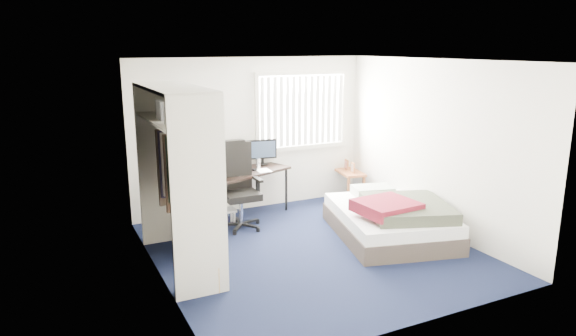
{
  "coord_description": "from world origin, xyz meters",
  "views": [
    {
      "loc": [
        -3.13,
        -5.64,
        2.68
      ],
      "look_at": [
        -0.17,
        0.4,
        1.07
      ],
      "focal_mm": 32.0,
      "sensor_mm": 36.0,
      "label": 1
    }
  ],
  "objects_px": {
    "desk": "(241,169)",
    "nightstand": "(349,174)",
    "office_chair": "(239,194)",
    "bed": "(391,219)"
  },
  "relations": [
    {
      "from": "desk",
      "to": "nightstand",
      "type": "distance_m",
      "value": 2.11
    },
    {
      "from": "nightstand",
      "to": "desk",
      "type": "bearing_deg",
      "value": -177.42
    },
    {
      "from": "desk",
      "to": "nightstand",
      "type": "height_order",
      "value": "desk"
    },
    {
      "from": "office_chair",
      "to": "bed",
      "type": "distance_m",
      "value": 2.27
    },
    {
      "from": "desk",
      "to": "office_chair",
      "type": "distance_m",
      "value": 0.56
    },
    {
      "from": "desk",
      "to": "bed",
      "type": "xyz_separation_m",
      "value": [
        1.58,
        -1.8,
        -0.51
      ]
    },
    {
      "from": "nightstand",
      "to": "bed",
      "type": "bearing_deg",
      "value": -104.73
    },
    {
      "from": "nightstand",
      "to": "bed",
      "type": "height_order",
      "value": "nightstand"
    },
    {
      "from": "desk",
      "to": "bed",
      "type": "height_order",
      "value": "desk"
    },
    {
      "from": "office_chair",
      "to": "nightstand",
      "type": "bearing_deg",
      "value": 12.92
    }
  ]
}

